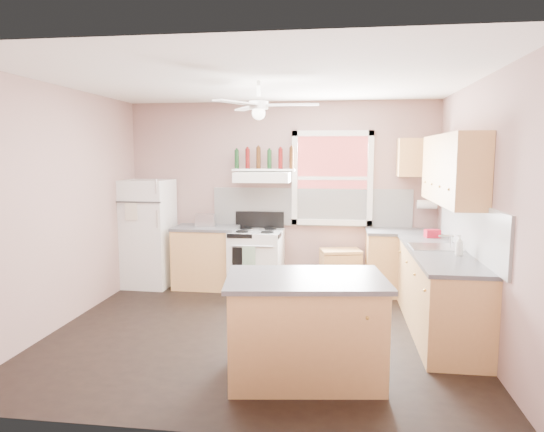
# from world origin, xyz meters

# --- Properties ---
(floor) EXTENTS (4.50, 4.50, 0.00)m
(floor) POSITION_xyz_m (0.00, 0.00, 0.00)
(floor) COLOR black
(floor) RESTS_ON ground
(ceiling) EXTENTS (4.50, 4.50, 0.00)m
(ceiling) POSITION_xyz_m (0.00, 0.00, 2.70)
(ceiling) COLOR white
(ceiling) RESTS_ON ground
(wall_back) EXTENTS (4.50, 0.05, 2.70)m
(wall_back) POSITION_xyz_m (0.00, 2.02, 1.35)
(wall_back) COLOR gray
(wall_back) RESTS_ON ground
(wall_right) EXTENTS (0.05, 4.00, 2.70)m
(wall_right) POSITION_xyz_m (2.27, 0.00, 1.35)
(wall_right) COLOR gray
(wall_right) RESTS_ON ground
(wall_left) EXTENTS (0.05, 4.00, 2.70)m
(wall_left) POSITION_xyz_m (-2.27, 0.00, 1.35)
(wall_left) COLOR gray
(wall_left) RESTS_ON ground
(backsplash_back) EXTENTS (2.90, 0.03, 0.55)m
(backsplash_back) POSITION_xyz_m (0.45, 1.99, 1.18)
(backsplash_back) COLOR white
(backsplash_back) RESTS_ON wall_back
(backsplash_right) EXTENTS (0.03, 2.60, 0.55)m
(backsplash_right) POSITION_xyz_m (2.23, 0.30, 1.18)
(backsplash_right) COLOR white
(backsplash_right) RESTS_ON wall_right
(window_view) EXTENTS (1.00, 0.02, 1.20)m
(window_view) POSITION_xyz_m (0.75, 1.98, 1.60)
(window_view) COLOR maroon
(window_view) RESTS_ON wall_back
(window_frame) EXTENTS (1.16, 0.07, 1.36)m
(window_frame) POSITION_xyz_m (0.75, 1.96, 1.60)
(window_frame) COLOR white
(window_frame) RESTS_ON wall_back
(refrigerator) EXTENTS (0.69, 0.67, 1.57)m
(refrigerator) POSITION_xyz_m (-1.93, 1.66, 0.79)
(refrigerator) COLOR white
(refrigerator) RESTS_ON floor
(base_cabinet_left) EXTENTS (0.90, 0.60, 0.86)m
(base_cabinet_left) POSITION_xyz_m (-1.06, 1.70, 0.43)
(base_cabinet_left) COLOR tan
(base_cabinet_left) RESTS_ON floor
(counter_left) EXTENTS (0.92, 0.62, 0.04)m
(counter_left) POSITION_xyz_m (-1.06, 1.70, 0.88)
(counter_left) COLOR #4B4B4D
(counter_left) RESTS_ON base_cabinet_left
(toaster) EXTENTS (0.30, 0.19, 0.18)m
(toaster) POSITION_xyz_m (-1.07, 1.72, 0.99)
(toaster) COLOR silver
(toaster) RESTS_ON counter_left
(stove) EXTENTS (0.75, 0.67, 0.86)m
(stove) POSITION_xyz_m (-0.31, 1.65, 0.43)
(stove) COLOR white
(stove) RESTS_ON floor
(range_hood) EXTENTS (0.78, 0.50, 0.14)m
(range_hood) POSITION_xyz_m (-0.23, 1.75, 1.62)
(range_hood) COLOR white
(range_hood) RESTS_ON wall_back
(bottle_shelf) EXTENTS (0.90, 0.26, 0.03)m
(bottle_shelf) POSITION_xyz_m (-0.23, 1.87, 1.72)
(bottle_shelf) COLOR white
(bottle_shelf) RESTS_ON range_hood
(cart) EXTENTS (0.62, 0.48, 0.55)m
(cart) POSITION_xyz_m (0.89, 1.75, 0.27)
(cart) COLOR tan
(cart) RESTS_ON floor
(base_cabinet_corner) EXTENTS (1.00, 0.60, 0.86)m
(base_cabinet_corner) POSITION_xyz_m (1.75, 1.70, 0.43)
(base_cabinet_corner) COLOR tan
(base_cabinet_corner) RESTS_ON floor
(base_cabinet_right) EXTENTS (0.60, 2.20, 0.86)m
(base_cabinet_right) POSITION_xyz_m (1.95, 0.30, 0.43)
(base_cabinet_right) COLOR tan
(base_cabinet_right) RESTS_ON floor
(counter_corner) EXTENTS (1.02, 0.62, 0.04)m
(counter_corner) POSITION_xyz_m (1.75, 1.70, 0.88)
(counter_corner) COLOR #4B4B4D
(counter_corner) RESTS_ON base_cabinet_corner
(counter_right) EXTENTS (0.62, 2.22, 0.04)m
(counter_right) POSITION_xyz_m (1.94, 0.30, 0.88)
(counter_right) COLOR #4B4B4D
(counter_right) RESTS_ON base_cabinet_right
(sink) EXTENTS (0.55, 0.45, 0.03)m
(sink) POSITION_xyz_m (1.94, 0.50, 0.90)
(sink) COLOR silver
(sink) RESTS_ON counter_right
(faucet) EXTENTS (0.03, 0.03, 0.14)m
(faucet) POSITION_xyz_m (2.10, 0.50, 0.97)
(faucet) COLOR silver
(faucet) RESTS_ON sink
(upper_cabinet_right) EXTENTS (0.33, 1.80, 0.76)m
(upper_cabinet_right) POSITION_xyz_m (2.08, 0.50, 1.78)
(upper_cabinet_right) COLOR tan
(upper_cabinet_right) RESTS_ON wall_right
(upper_cabinet_corner) EXTENTS (0.60, 0.33, 0.52)m
(upper_cabinet_corner) POSITION_xyz_m (1.95, 1.83, 1.90)
(upper_cabinet_corner) COLOR tan
(upper_cabinet_corner) RESTS_ON wall_back
(paper_towel) EXTENTS (0.26, 0.12, 0.12)m
(paper_towel) POSITION_xyz_m (2.07, 1.86, 1.25)
(paper_towel) COLOR white
(paper_towel) RESTS_ON wall_back
(island) EXTENTS (1.38, 0.97, 0.86)m
(island) POSITION_xyz_m (0.57, -1.03, 0.43)
(island) COLOR tan
(island) RESTS_ON floor
(island_top) EXTENTS (1.46, 1.06, 0.04)m
(island_top) POSITION_xyz_m (0.57, -1.03, 0.88)
(island_top) COLOR #4B4B4D
(island_top) RESTS_ON island
(ceiling_fan_hub) EXTENTS (0.20, 0.20, 0.08)m
(ceiling_fan_hub) POSITION_xyz_m (0.00, 0.00, 2.45)
(ceiling_fan_hub) COLOR white
(ceiling_fan_hub) RESTS_ON ceiling
(soap_bottle) EXTENTS (0.11, 0.11, 0.22)m
(soap_bottle) POSITION_xyz_m (2.09, 0.06, 1.01)
(soap_bottle) COLOR silver
(soap_bottle) RESTS_ON counter_right
(red_caddy) EXTENTS (0.20, 0.15, 0.10)m
(red_caddy) POSITION_xyz_m (2.03, 1.17, 0.95)
(red_caddy) COLOR #AD0E22
(red_caddy) RESTS_ON counter_right
(wine_bottles) EXTENTS (0.86, 0.06, 0.31)m
(wine_bottles) POSITION_xyz_m (-0.22, 1.87, 1.88)
(wine_bottles) COLOR #143819
(wine_bottles) RESTS_ON bottle_shelf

